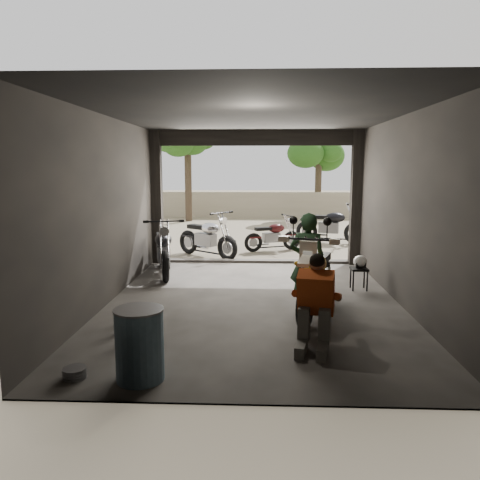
# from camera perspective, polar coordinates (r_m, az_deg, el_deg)

# --- Properties ---
(ground) EXTENTS (80.00, 80.00, 0.00)m
(ground) POSITION_cam_1_polar(r_m,az_deg,el_deg) (8.16, 1.65, -7.79)
(ground) COLOR #7A6D56
(ground) RESTS_ON ground
(garage) EXTENTS (7.00, 7.13, 3.20)m
(garage) POSITION_cam_1_polar(r_m,az_deg,el_deg) (8.43, 1.74, 1.64)
(garage) COLOR #2D2B28
(garage) RESTS_ON ground
(boundary_wall) EXTENTS (18.00, 0.30, 1.20)m
(boundary_wall) POSITION_cam_1_polar(r_m,az_deg,el_deg) (21.89, 2.13, 4.31)
(boundary_wall) COLOR gray
(boundary_wall) RESTS_ON ground
(tree_left) EXTENTS (2.20, 2.20, 5.60)m
(tree_left) POSITION_cam_1_polar(r_m,az_deg,el_deg) (20.62, -6.43, 13.40)
(tree_left) COLOR #382B1E
(tree_left) RESTS_ON ground
(tree_right) EXTENTS (2.20, 2.20, 5.00)m
(tree_right) POSITION_cam_1_polar(r_m,az_deg,el_deg) (22.02, 9.65, 11.93)
(tree_right) COLOR #382B1E
(tree_right) RESTS_ON ground
(main_bike) EXTENTS (1.41, 2.18, 1.35)m
(main_bike) POSITION_cam_1_polar(r_m,az_deg,el_deg) (7.51, 9.25, -4.04)
(main_bike) COLOR beige
(main_bike) RESTS_ON ground
(left_bike) EXTENTS (1.21, 2.00, 1.27)m
(left_bike) POSITION_cam_1_polar(r_m,az_deg,el_deg) (10.33, -9.33, -0.74)
(left_bike) COLOR black
(left_bike) RESTS_ON ground
(outside_bike_a) EXTENTS (1.88, 1.71, 1.22)m
(outside_bike_a) POSITION_cam_1_polar(r_m,az_deg,el_deg) (12.21, -4.05, 0.72)
(outside_bike_a) COLOR black
(outside_bike_a) RESTS_ON ground
(outside_bike_b) EXTENTS (1.61, 1.15, 1.01)m
(outside_bike_b) POSITION_cam_1_polar(r_m,az_deg,el_deg) (13.17, 4.02, 0.85)
(outside_bike_b) COLOR #441012
(outside_bike_b) RESTS_ON ground
(outside_bike_c) EXTENTS (2.01, 1.25, 1.27)m
(outside_bike_c) POSITION_cam_1_polar(r_m,az_deg,el_deg) (14.75, 10.99, 2.07)
(outside_bike_c) COLOR black
(outside_bike_c) RESTS_ON ground
(rider) EXTENTS (0.67, 0.52, 1.62)m
(rider) POSITION_cam_1_polar(r_m,az_deg,el_deg) (7.69, 8.22, -2.68)
(rider) COLOR black
(rider) RESTS_ON ground
(mechanic) EXTENTS (0.78, 0.94, 1.20)m
(mechanic) POSITION_cam_1_polar(r_m,az_deg,el_deg) (6.06, 9.08, -7.91)
(mechanic) COLOR #C24B19
(mechanic) RESTS_ON ground
(stool) EXTENTS (0.31, 0.31, 0.44)m
(stool) POSITION_cam_1_polar(r_m,az_deg,el_deg) (9.21, 14.31, -3.77)
(stool) COLOR black
(stool) RESTS_ON ground
(helmet) EXTENTS (0.34, 0.34, 0.24)m
(helmet) POSITION_cam_1_polar(r_m,az_deg,el_deg) (9.20, 14.43, -2.56)
(helmet) COLOR silver
(helmet) RESTS_ON stool
(oil_drum) EXTENTS (0.69, 0.69, 0.82)m
(oil_drum) POSITION_cam_1_polar(r_m,az_deg,el_deg) (5.35, -12.13, -12.49)
(oil_drum) COLOR #425D6F
(oil_drum) RESTS_ON ground
(sign_post) EXTENTS (0.89, 0.08, 2.68)m
(sign_post) POSITION_cam_1_polar(r_m,az_deg,el_deg) (12.22, 17.36, 6.11)
(sign_post) COLOR black
(sign_post) RESTS_ON ground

